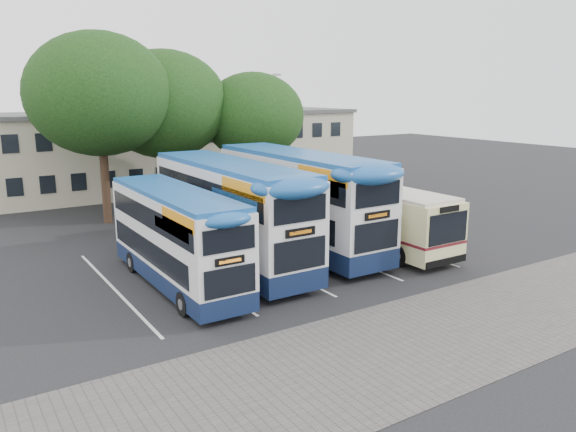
{
  "coord_description": "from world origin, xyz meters",
  "views": [
    {
      "loc": [
        -16.36,
        -16.75,
        7.81
      ],
      "look_at": [
        -2.47,
        5.0,
        2.03
      ],
      "focal_mm": 35.0,
      "sensor_mm": 36.0,
      "label": 1
    }
  ],
  "objects_px": {
    "tree_left": "(99,94)",
    "bus_dd_left": "(176,234)",
    "bus_dd_mid": "(230,209)",
    "tree_right": "(253,116)",
    "bus_single": "(368,211)",
    "bus_dd_right": "(298,196)",
    "lamp_post": "(276,127)",
    "tree_mid": "(164,104)"
  },
  "relations": [
    {
      "from": "tree_right",
      "to": "bus_dd_right",
      "type": "distance_m",
      "value": 11.78
    },
    {
      "from": "bus_dd_mid",
      "to": "bus_dd_left",
      "type": "bearing_deg",
      "value": -155.77
    },
    {
      "from": "bus_dd_right",
      "to": "bus_dd_left",
      "type": "bearing_deg",
      "value": -164.82
    },
    {
      "from": "tree_left",
      "to": "bus_dd_mid",
      "type": "height_order",
      "value": "tree_left"
    },
    {
      "from": "bus_dd_left",
      "to": "lamp_post",
      "type": "bearing_deg",
      "value": 47.8
    },
    {
      "from": "tree_left",
      "to": "bus_dd_right",
      "type": "relative_size",
      "value": 0.96
    },
    {
      "from": "tree_left",
      "to": "tree_right",
      "type": "bearing_deg",
      "value": -1.27
    },
    {
      "from": "lamp_post",
      "to": "tree_left",
      "type": "xyz_separation_m",
      "value": [
        -13.75,
        -2.99,
        2.52
      ]
    },
    {
      "from": "tree_left",
      "to": "bus_dd_left",
      "type": "relative_size",
      "value": 1.17
    },
    {
      "from": "lamp_post",
      "to": "bus_single",
      "type": "xyz_separation_m",
      "value": [
        -3.79,
        -15.25,
        -3.31
      ]
    },
    {
      "from": "tree_mid",
      "to": "bus_dd_mid",
      "type": "relative_size",
      "value": 0.92
    },
    {
      "from": "bus_dd_left",
      "to": "bus_single",
      "type": "relative_size",
      "value": 0.91
    },
    {
      "from": "bus_dd_left",
      "to": "bus_single",
      "type": "xyz_separation_m",
      "value": [
        10.61,
        0.63,
        -0.42
      ]
    },
    {
      "from": "bus_dd_left",
      "to": "bus_dd_right",
      "type": "distance_m",
      "value": 7.48
    },
    {
      "from": "tree_left",
      "to": "bus_dd_right",
      "type": "distance_m",
      "value": 13.67
    },
    {
      "from": "tree_mid",
      "to": "bus_single",
      "type": "relative_size",
      "value": 0.99
    },
    {
      "from": "tree_right",
      "to": "bus_dd_left",
      "type": "height_order",
      "value": "tree_right"
    },
    {
      "from": "tree_left",
      "to": "tree_right",
      "type": "distance_m",
      "value": 10.12
    },
    {
      "from": "lamp_post",
      "to": "tree_mid",
      "type": "bearing_deg",
      "value": -169.7
    },
    {
      "from": "lamp_post",
      "to": "bus_dd_left",
      "type": "bearing_deg",
      "value": -132.2
    },
    {
      "from": "tree_left",
      "to": "bus_dd_right",
      "type": "height_order",
      "value": "tree_left"
    },
    {
      "from": "tree_left",
      "to": "bus_dd_left",
      "type": "distance_m",
      "value": 14.0
    },
    {
      "from": "tree_left",
      "to": "bus_dd_left",
      "type": "height_order",
      "value": "tree_left"
    },
    {
      "from": "tree_mid",
      "to": "bus_dd_right",
      "type": "relative_size",
      "value": 0.89
    },
    {
      "from": "tree_left",
      "to": "bus_single",
      "type": "xyz_separation_m",
      "value": [
        9.96,
        -12.27,
        -5.83
      ]
    },
    {
      "from": "bus_dd_right",
      "to": "bus_dd_mid",
      "type": "bearing_deg",
      "value": -172.52
    },
    {
      "from": "tree_right",
      "to": "bus_dd_right",
      "type": "relative_size",
      "value": 0.78
    },
    {
      "from": "bus_dd_mid",
      "to": "tree_right",
      "type": "bearing_deg",
      "value": 56.32
    },
    {
      "from": "bus_dd_mid",
      "to": "tree_left",
      "type": "bearing_deg",
      "value": 102.33
    },
    {
      "from": "tree_mid",
      "to": "tree_right",
      "type": "bearing_deg",
      "value": -14.94
    },
    {
      "from": "bus_dd_right",
      "to": "lamp_post",
      "type": "bearing_deg",
      "value": 62.66
    },
    {
      "from": "tree_right",
      "to": "bus_dd_left",
      "type": "xyz_separation_m",
      "value": [
        -10.66,
        -12.67,
        -3.94
      ]
    },
    {
      "from": "tree_left",
      "to": "bus_dd_left",
      "type": "xyz_separation_m",
      "value": [
        -0.66,
        -12.9,
        -5.42
      ]
    },
    {
      "from": "bus_dd_left",
      "to": "bus_single",
      "type": "bearing_deg",
      "value": 3.4
    },
    {
      "from": "tree_right",
      "to": "bus_single",
      "type": "height_order",
      "value": "tree_right"
    },
    {
      "from": "bus_single",
      "to": "tree_right",
      "type": "bearing_deg",
      "value": 89.77
    },
    {
      "from": "bus_dd_mid",
      "to": "bus_single",
      "type": "relative_size",
      "value": 1.08
    },
    {
      "from": "tree_right",
      "to": "bus_dd_right",
      "type": "height_order",
      "value": "tree_right"
    },
    {
      "from": "tree_left",
      "to": "bus_dd_right",
      "type": "xyz_separation_m",
      "value": [
        6.54,
        -10.94,
        -4.92
      ]
    },
    {
      "from": "tree_left",
      "to": "bus_dd_mid",
      "type": "relative_size",
      "value": 0.99
    },
    {
      "from": "bus_single",
      "to": "lamp_post",
      "type": "bearing_deg",
      "value": 76.05
    },
    {
      "from": "tree_right",
      "to": "bus_dd_mid",
      "type": "bearing_deg",
      "value": -123.68
    }
  ]
}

